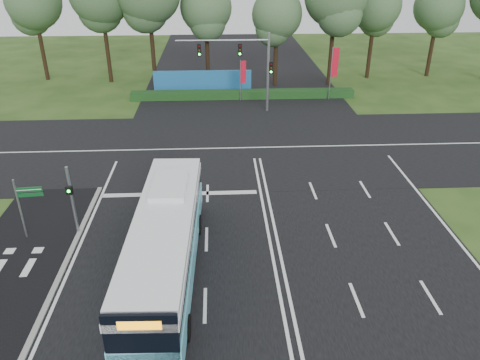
# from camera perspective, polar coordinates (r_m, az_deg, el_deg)

# --- Properties ---
(ground) EXTENTS (120.00, 120.00, 0.00)m
(ground) POSITION_cam_1_polar(r_m,az_deg,el_deg) (24.94, 3.56, -7.05)
(ground) COLOR #264517
(ground) RESTS_ON ground
(road_main) EXTENTS (20.00, 120.00, 0.04)m
(road_main) POSITION_cam_1_polar(r_m,az_deg,el_deg) (24.92, 3.56, -7.02)
(road_main) COLOR black
(road_main) RESTS_ON ground
(road_cross) EXTENTS (120.00, 14.00, 0.05)m
(road_cross) POSITION_cam_1_polar(r_m,az_deg,el_deg) (35.44, 1.49, 3.94)
(road_cross) COLOR black
(road_cross) RESTS_ON ground
(bike_path) EXTENTS (5.00, 18.00, 0.06)m
(bike_path) POSITION_cam_1_polar(r_m,az_deg,el_deg) (24.47, -26.71, -11.07)
(bike_path) COLOR black
(bike_path) RESTS_ON ground
(kerb_strip) EXTENTS (0.25, 18.00, 0.12)m
(kerb_strip) POSITION_cam_1_polar(r_m,az_deg,el_deg) (23.58, -21.29, -11.28)
(kerb_strip) COLOR gray
(kerb_strip) RESTS_ON ground
(city_bus) EXTENTS (3.00, 12.48, 3.56)m
(city_bus) POSITION_cam_1_polar(r_m,az_deg,el_deg) (21.58, -9.08, -7.68)
(city_bus) COLOR #6CE1FB
(city_bus) RESTS_ON ground
(pedestrian_signal) EXTENTS (0.34, 0.44, 3.91)m
(pedestrian_signal) POSITION_cam_1_polar(r_m,az_deg,el_deg) (25.67, -19.83, -2.12)
(pedestrian_signal) COLOR gray
(pedestrian_signal) RESTS_ON ground
(street_sign) EXTENTS (1.34, 0.19, 3.44)m
(street_sign) POSITION_cam_1_polar(r_m,az_deg,el_deg) (26.19, -24.77, -2.34)
(street_sign) COLOR gray
(street_sign) RESTS_ON ground
(banner_flag_mid) EXTENTS (0.58, 0.18, 3.97)m
(banner_flag_mid) POSITION_cam_1_polar(r_m,az_deg,el_deg) (45.76, 0.31, 12.77)
(banner_flag_mid) COLOR gray
(banner_flag_mid) RESTS_ON ground
(banner_flag_right) EXTENTS (0.73, 0.26, 5.12)m
(banner_flag_right) POSITION_cam_1_polar(r_m,az_deg,el_deg) (46.82, 11.37, 13.48)
(banner_flag_right) COLOR gray
(banner_flag_right) RESTS_ON ground
(traffic_light_gantry) EXTENTS (8.41, 0.28, 7.00)m
(traffic_light_gantry) POSITION_cam_1_polar(r_m,az_deg,el_deg) (42.11, 0.98, 14.37)
(traffic_light_gantry) COLOR gray
(traffic_light_gantry) RESTS_ON ground
(hedge) EXTENTS (22.00, 1.20, 0.80)m
(hedge) POSITION_cam_1_polar(r_m,az_deg,el_deg) (47.05, 0.35, 10.38)
(hedge) COLOR #153714
(hedge) RESTS_ON ground
(blue_hoarding) EXTENTS (10.00, 0.30, 2.20)m
(blue_hoarding) POSITION_cam_1_polar(r_m,az_deg,el_deg) (49.21, -4.57, 11.90)
(blue_hoarding) COLOR #1C609D
(blue_hoarding) RESTS_ON ground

